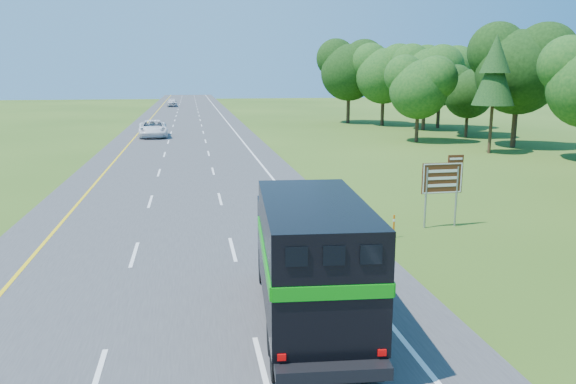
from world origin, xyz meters
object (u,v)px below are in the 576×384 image
exit_sign (443,181)px  white_suv (153,128)px  horse_truck (310,257)px  far_car (172,102)px

exit_sign → white_suv: bearing=108.9°
horse_truck → far_car: bearing=98.0°
horse_truck → white_suv: (-6.96, 48.03, -0.99)m
white_suv → exit_sign: exit_sign is taller
white_suv → exit_sign: bearing=-73.5°
horse_truck → exit_sign: size_ratio=2.54×
white_suv → exit_sign: size_ratio=2.00×
far_car → exit_sign: 99.02m
far_car → white_suv: bearing=-94.4°
white_suv → far_car: 58.63m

